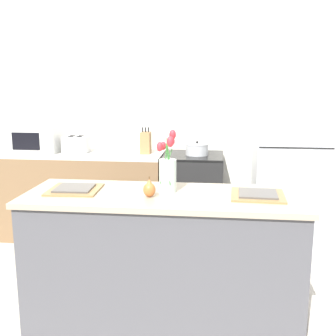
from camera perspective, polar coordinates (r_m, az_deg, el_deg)
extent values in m
plane|color=beige|center=(3.09, -0.58, -20.53)|extent=(10.00, 10.00, 0.00)
cube|color=silver|center=(4.62, 2.58, 7.96)|extent=(5.20, 0.08, 2.70)
cube|color=#4C4C51|center=(2.88, -0.60, -12.91)|extent=(1.76, 0.62, 0.90)
cube|color=tan|center=(2.72, -0.62, -3.90)|extent=(1.80, 0.66, 0.03)
cube|color=brown|center=(4.58, -11.28, -3.78)|extent=(1.68, 0.60, 0.89)
cube|color=beige|center=(4.48, -11.51, 1.89)|extent=(1.68, 0.60, 0.03)
cube|color=black|center=(4.37, 3.39, -4.29)|extent=(0.60, 0.60, 0.90)
cube|color=black|center=(4.27, 3.47, 1.66)|extent=(0.60, 0.60, 0.02)
cube|color=black|center=(4.09, 3.13, -5.91)|extent=(0.42, 0.01, 0.29)
cube|color=silver|center=(4.33, 16.11, 0.62)|extent=(0.68, 0.64, 1.70)
cube|color=black|center=(3.98, 17.01, 2.62)|extent=(0.67, 0.01, 0.01)
cylinder|color=#B2B5B7|center=(4.03, 14.03, -4.02)|extent=(0.02, 0.02, 0.74)
cylinder|color=silver|center=(2.74, -0.04, -1.07)|extent=(0.11, 0.11, 0.22)
cylinder|color=#3D8438|center=(2.72, 0.21, 0.94)|extent=(0.05, 0.01, 0.30)
ellipsoid|color=red|center=(2.69, 0.63, 4.55)|extent=(0.04, 0.04, 0.07)
cylinder|color=#3D8438|center=(2.74, 0.14, 0.58)|extent=(0.04, 0.09, 0.25)
ellipsoid|color=red|center=(2.75, 0.56, 3.62)|extent=(0.03, 0.03, 0.05)
cylinder|color=#3D8438|center=(2.74, -0.41, 0.24)|extent=(0.03, 0.02, 0.23)
ellipsoid|color=red|center=(2.72, -0.65, 3.01)|extent=(0.04, 0.04, 0.06)
cylinder|color=#3D8438|center=(2.72, -0.26, 0.25)|extent=(0.08, 0.07, 0.22)
ellipsoid|color=red|center=(2.67, -1.12, 2.90)|extent=(0.04, 0.04, 0.06)
cylinder|color=#3D8438|center=(2.71, 0.03, 0.56)|extent=(0.04, 0.10, 0.26)
ellipsoid|color=red|center=(2.64, 0.30, 3.58)|extent=(0.05, 0.05, 0.07)
ellipsoid|color=#C66B33|center=(2.64, -2.54, -2.96)|extent=(0.08, 0.08, 0.09)
cone|color=#C66B33|center=(2.63, -2.55, -1.87)|extent=(0.04, 0.04, 0.04)
cylinder|color=brown|center=(2.62, -2.55, -1.37)|extent=(0.01, 0.01, 0.02)
cube|color=olive|center=(2.87, -12.54, -2.87)|extent=(0.34, 0.34, 0.01)
cube|color=#514C47|center=(2.86, -12.55, -2.64)|extent=(0.25, 0.25, 0.01)
cube|color=olive|center=(2.72, 12.05, -3.63)|extent=(0.34, 0.34, 0.01)
cube|color=#514C47|center=(2.72, 12.06, -3.38)|extent=(0.25, 0.25, 0.01)
cube|color=#B7BABC|center=(4.48, -12.32, 3.15)|extent=(0.26, 0.18, 0.17)
cube|color=black|center=(4.49, -12.92, 4.23)|extent=(0.05, 0.11, 0.01)
cube|color=black|center=(4.46, -11.81, 4.23)|extent=(0.05, 0.11, 0.01)
cube|color=black|center=(4.53, -14.01, 3.48)|extent=(0.02, 0.02, 0.02)
cylinder|color=#B2B5B7|center=(4.24, 3.95, 2.47)|extent=(0.22, 0.22, 0.10)
cylinder|color=#B2B5B7|center=(4.23, 3.96, 3.25)|extent=(0.23, 0.23, 0.01)
sphere|color=black|center=(4.23, 3.96, 3.50)|extent=(0.02, 0.02, 0.02)
cube|color=white|center=(4.64, -17.27, 3.79)|extent=(0.48, 0.36, 0.27)
cube|color=black|center=(4.49, -18.72, 3.46)|extent=(0.29, 0.01, 0.18)
cube|color=#A37547|center=(4.32, -3.04, 3.43)|extent=(0.10, 0.14, 0.22)
cylinder|color=black|center=(4.31, -3.45, 5.21)|extent=(0.01, 0.01, 0.05)
cylinder|color=black|center=(4.30, -3.06, 5.21)|extent=(0.01, 0.01, 0.05)
cylinder|color=black|center=(4.30, -2.66, 5.20)|extent=(0.01, 0.01, 0.05)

